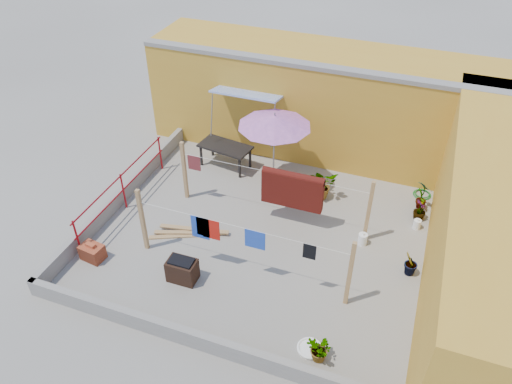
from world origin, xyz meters
TOP-DOWN VIEW (x-y plane):
  - ground at (0.00, 0.00)m, footprint 80.00×80.00m
  - wall_back at (0.50, 4.69)m, footprint 11.00×3.27m
  - wall_right at (5.20, 0.00)m, footprint 2.40×9.00m
  - parapet_front at (0.00, -3.58)m, footprint 8.30×0.16m
  - parapet_left at (-4.08, 0.00)m, footprint 0.16×7.30m
  - red_railing at (-3.85, -0.20)m, footprint 0.05×4.20m
  - clothesline_rig at (0.42, 0.54)m, footprint 5.09×2.35m
  - patio_umbrella at (-0.39, 2.11)m, footprint 2.51×2.51m
  - outdoor_table at (-2.09, 2.61)m, footprint 1.65×1.00m
  - brick_stack at (-3.53, -2.18)m, footprint 0.59×0.46m
  - lumber_pile at (-1.73, -0.58)m, footprint 1.91×0.92m
  - brazier at (-1.18, -2.02)m, footprint 0.67×0.46m
  - white_basin at (2.09, -2.86)m, footprint 0.52×0.52m
  - water_jug_a at (3.70, 1.69)m, footprint 0.20×0.20m
  - water_jug_b at (2.48, 0.60)m, footprint 0.23×0.23m
  - green_hose at (3.70, 3.20)m, footprint 0.50×0.50m
  - plant_back_a at (1.02, 2.13)m, footprint 1.03×1.03m
  - plant_back_b at (3.70, 2.09)m, footprint 0.44×0.44m
  - plant_right_a at (3.70, 2.58)m, footprint 0.56×0.56m
  - plant_right_b at (3.70, -0.06)m, footprint 0.38×0.44m
  - plant_right_c at (2.33, -3.00)m, footprint 0.69×0.68m

SIDE VIEW (x-z plane):
  - ground at x=0.00m, z-range 0.00..0.00m
  - green_hose at x=3.70m, z-range 0.00..0.07m
  - white_basin at x=2.09m, z-range 0.00..0.09m
  - lumber_pile at x=-1.73m, z-range 0.00..0.12m
  - water_jug_a at x=3.70m, z-range -0.02..0.29m
  - water_jug_b at x=2.48m, z-range -0.02..0.34m
  - brick_stack at x=-3.53m, z-range -0.03..0.44m
  - parapet_front at x=0.00m, z-range 0.00..0.44m
  - parapet_left at x=-4.08m, z-range 0.00..0.44m
  - plant_right_c at x=2.33m, z-range 0.00..0.58m
  - brazier at x=-1.18m, z-range -0.01..0.59m
  - plant_back_b at x=3.70m, z-range 0.00..0.59m
  - plant_right_b at x=3.70m, z-range 0.00..0.69m
  - plant_back_a at x=1.02m, z-range 0.00..0.87m
  - plant_right_a at x=3.70m, z-range 0.00..0.89m
  - outdoor_table at x=-2.09m, z-range 0.29..1.02m
  - red_railing at x=-3.85m, z-range 0.17..1.27m
  - clothesline_rig at x=0.42m, z-range 0.12..1.92m
  - wall_right at x=5.20m, z-range 0.00..3.20m
  - wall_back at x=0.50m, z-range 0.00..3.21m
  - patio_umbrella at x=-0.39m, z-range 0.95..3.33m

